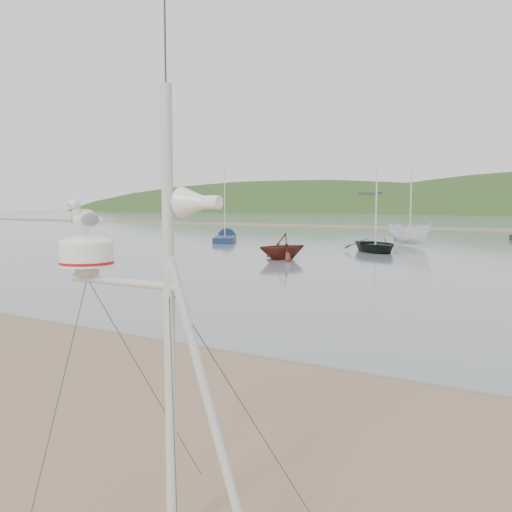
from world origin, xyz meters
The scene contains 6 objects.
ground centered at (0.00, 0.00, 0.00)m, with size 560.00×560.00×0.00m, color #83644B.
mast_rig centered at (3.16, -2.04, 1.29)m, with size 2.36×2.52×5.34m.
boat_dark centered at (-5.41, 30.27, 2.42)m, with size 3.41×0.99×4.77m, color black.
boat_red centered at (-8.54, 22.45, 1.55)m, with size 2.61×1.60×3.03m, color #561E13.
boat_white centered at (-4.85, 37.05, 2.44)m, with size 1.81×1.85×4.80m, color white.
sailboat_blue_near centered at (-20.91, 34.96, 0.30)m, with size 5.00×6.96×7.00m.
Camera 1 is at (6.50, -5.90, 3.29)m, focal length 38.00 mm.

